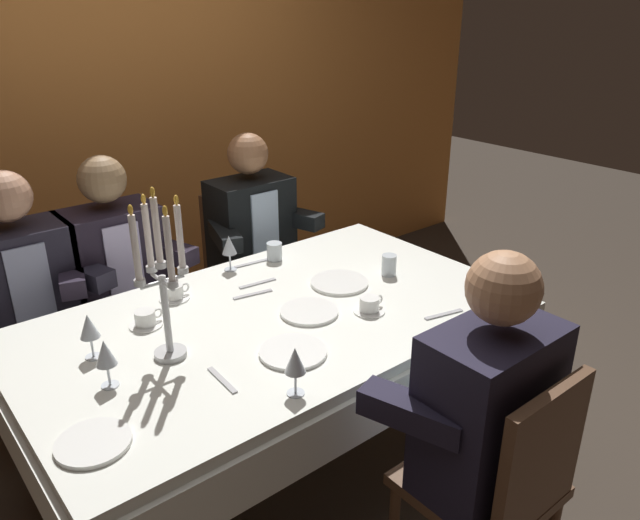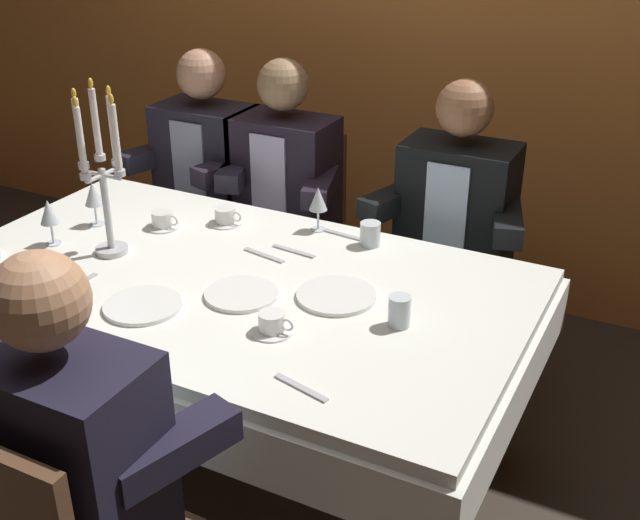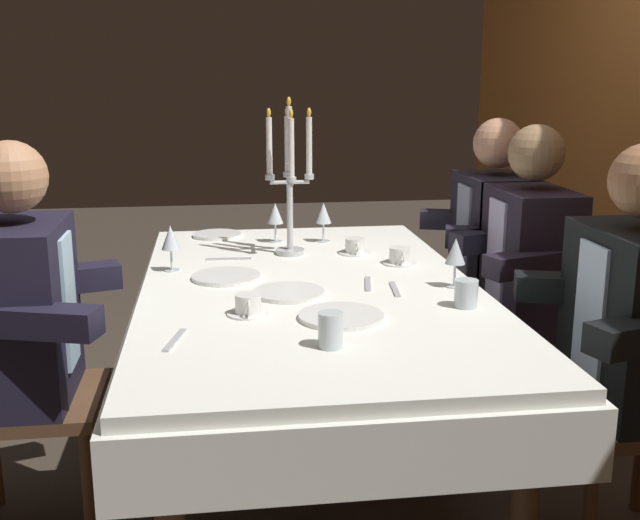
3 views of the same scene
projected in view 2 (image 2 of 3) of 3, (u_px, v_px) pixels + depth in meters
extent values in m
plane|color=#3A3128|center=(237.00, 459.00, 2.87)|extent=(12.00, 12.00, 0.00)
cube|color=orange|center=(421.00, 6.00, 3.59)|extent=(6.00, 0.12, 2.70)
cube|color=white|center=(227.00, 283.00, 2.55)|extent=(1.90, 1.10, 0.04)
cube|color=white|center=(229.00, 313.00, 2.60)|extent=(1.94, 1.14, 0.18)
cylinder|color=brown|center=(123.00, 276.00, 3.39)|extent=(0.07, 0.07, 0.70)
cylinder|color=brown|center=(506.00, 378.00, 2.72)|extent=(0.07, 0.07, 0.70)
cylinder|color=silver|center=(112.00, 250.00, 2.70)|extent=(0.11, 0.11, 0.02)
cylinder|color=silver|center=(107.00, 209.00, 2.63)|extent=(0.02, 0.02, 0.28)
cylinder|color=silver|center=(100.00, 157.00, 2.55)|extent=(0.04, 0.04, 0.02)
cylinder|color=white|center=(95.00, 122.00, 2.50)|extent=(0.02, 0.02, 0.21)
ellipsoid|color=yellow|center=(90.00, 83.00, 2.45)|extent=(0.02, 0.02, 0.03)
cylinder|color=silver|center=(111.00, 177.00, 2.57)|extent=(0.07, 0.01, 0.01)
cylinder|color=silver|center=(120.00, 173.00, 2.54)|extent=(0.04, 0.04, 0.02)
cylinder|color=white|center=(116.00, 138.00, 2.49)|extent=(0.02, 0.02, 0.21)
ellipsoid|color=yellow|center=(111.00, 99.00, 2.43)|extent=(0.02, 0.02, 0.03)
cylinder|color=silver|center=(110.00, 171.00, 2.61)|extent=(0.01, 0.07, 0.01)
cylinder|color=silver|center=(117.00, 162.00, 2.63)|extent=(0.04, 0.04, 0.02)
cylinder|color=white|center=(113.00, 128.00, 2.58)|extent=(0.02, 0.02, 0.21)
ellipsoid|color=yellow|center=(108.00, 91.00, 2.53)|extent=(0.02, 0.02, 0.03)
cylinder|color=silver|center=(93.00, 173.00, 2.60)|extent=(0.08, 0.01, 0.01)
cylinder|color=silver|center=(84.00, 166.00, 2.60)|extent=(0.04, 0.04, 0.02)
cylinder|color=white|center=(79.00, 131.00, 2.55)|extent=(0.02, 0.02, 0.21)
ellipsoid|color=yellow|center=(74.00, 93.00, 2.50)|extent=(0.02, 0.02, 0.03)
cylinder|color=silver|center=(94.00, 179.00, 2.55)|extent=(0.01, 0.07, 0.01)
cylinder|color=silver|center=(86.00, 176.00, 2.51)|extent=(0.04, 0.04, 0.02)
cylinder|color=white|center=(81.00, 141.00, 2.46)|extent=(0.02, 0.02, 0.21)
ellipsoid|color=yellow|center=(75.00, 102.00, 2.41)|extent=(0.02, 0.02, 0.03)
cylinder|color=white|center=(336.00, 295.00, 2.42)|extent=(0.25, 0.25, 0.01)
cylinder|color=white|center=(143.00, 305.00, 2.37)|extent=(0.23, 0.23, 0.01)
cylinder|color=white|center=(242.00, 294.00, 2.43)|extent=(0.23, 0.23, 0.01)
cylinder|color=silver|center=(64.00, 326.00, 2.27)|extent=(0.06, 0.06, 0.00)
cylinder|color=silver|center=(62.00, 314.00, 2.25)|extent=(0.01, 0.01, 0.07)
cone|color=silver|center=(58.00, 289.00, 2.22)|extent=(0.07, 0.07, 0.08)
cylinder|color=#E0D172|center=(59.00, 296.00, 2.23)|extent=(0.04, 0.04, 0.03)
cylinder|color=silver|center=(97.00, 224.00, 2.91)|extent=(0.06, 0.06, 0.00)
cylinder|color=silver|center=(96.00, 214.00, 2.90)|extent=(0.01, 0.01, 0.07)
cone|color=silver|center=(93.00, 194.00, 2.86)|extent=(0.07, 0.07, 0.08)
cylinder|color=#E0D172|center=(94.00, 200.00, 2.87)|extent=(0.04, 0.04, 0.03)
cylinder|color=silver|center=(318.00, 229.00, 2.87)|extent=(0.06, 0.06, 0.00)
cylinder|color=silver|center=(318.00, 219.00, 2.86)|extent=(0.01, 0.01, 0.07)
cone|color=silver|center=(318.00, 199.00, 2.82)|extent=(0.07, 0.07, 0.08)
cylinder|color=#E0D172|center=(318.00, 205.00, 2.83)|extent=(0.04, 0.04, 0.03)
cylinder|color=silver|center=(54.00, 243.00, 2.77)|extent=(0.06, 0.06, 0.00)
cylinder|color=silver|center=(52.00, 233.00, 2.75)|extent=(0.01, 0.01, 0.07)
cone|color=silver|center=(49.00, 212.00, 2.71)|extent=(0.07, 0.07, 0.08)
cylinder|color=maroon|center=(50.00, 218.00, 2.72)|extent=(0.04, 0.04, 0.03)
cylinder|color=silver|center=(399.00, 311.00, 2.26)|extent=(0.06, 0.06, 0.09)
cylinder|color=silver|center=(370.00, 234.00, 2.74)|extent=(0.07, 0.07, 0.08)
cylinder|color=white|center=(272.00, 331.00, 2.24)|extent=(0.12, 0.12, 0.01)
cylinder|color=white|center=(272.00, 322.00, 2.23)|extent=(0.08, 0.08, 0.05)
torus|color=white|center=(287.00, 325.00, 2.21)|extent=(0.04, 0.01, 0.04)
cylinder|color=white|center=(163.00, 226.00, 2.89)|extent=(0.12, 0.12, 0.01)
cylinder|color=white|center=(162.00, 219.00, 2.88)|extent=(0.08, 0.08, 0.05)
torus|color=white|center=(173.00, 221.00, 2.86)|extent=(0.04, 0.01, 0.04)
cylinder|color=white|center=(226.00, 223.00, 2.92)|extent=(0.12, 0.12, 0.01)
cylinder|color=white|center=(225.00, 215.00, 2.91)|extent=(0.08, 0.08, 0.05)
torus|color=white|center=(237.00, 217.00, 2.89)|extent=(0.04, 0.01, 0.04)
cube|color=#B7B7BC|center=(345.00, 235.00, 2.82)|extent=(0.17, 0.04, 0.01)
cube|color=#B7B7BC|center=(264.00, 255.00, 2.68)|extent=(0.17, 0.05, 0.01)
cube|color=#B7B7BC|center=(77.00, 285.00, 2.49)|extent=(0.03, 0.17, 0.01)
cube|color=#B7B7BC|center=(301.00, 388.00, 2.00)|extent=(0.17, 0.06, 0.01)
cube|color=#B7B7BC|center=(294.00, 251.00, 2.71)|extent=(0.17, 0.04, 0.01)
cylinder|color=brown|center=(160.00, 277.00, 3.68)|extent=(0.04, 0.04, 0.42)
cylinder|color=brown|center=(225.00, 295.00, 3.54)|extent=(0.04, 0.04, 0.42)
cylinder|color=brown|center=(204.00, 248.00, 3.97)|extent=(0.04, 0.04, 0.42)
cylinder|color=brown|center=(266.00, 262.00, 3.82)|extent=(0.04, 0.04, 0.42)
cube|color=brown|center=(211.00, 225.00, 3.65)|extent=(0.42, 0.42, 0.04)
cube|color=brown|center=(231.00, 163.00, 3.70)|extent=(0.38, 0.04, 0.44)
cube|color=#211E2B|center=(207.00, 165.00, 3.52)|extent=(0.42, 0.26, 0.54)
cube|color=#8B91B1|center=(189.00, 168.00, 3.40)|extent=(0.16, 0.01, 0.40)
sphere|color=tan|center=(201.00, 74.00, 3.34)|extent=(0.21, 0.21, 0.21)
cube|color=#211E2B|center=(152.00, 156.00, 3.51)|extent=(0.19, 0.34, 0.08)
cube|color=#211E2B|center=(237.00, 171.00, 3.33)|extent=(0.19, 0.34, 0.08)
cylinder|color=brown|center=(232.00, 296.00, 3.52)|extent=(0.04, 0.04, 0.42)
cylinder|color=brown|center=(303.00, 315.00, 3.37)|extent=(0.04, 0.04, 0.42)
cylinder|color=brown|center=(273.00, 264.00, 3.81)|extent=(0.04, 0.04, 0.42)
cylinder|color=brown|center=(340.00, 280.00, 3.66)|extent=(0.04, 0.04, 0.42)
cube|color=brown|center=(286.00, 242.00, 3.49)|extent=(0.42, 0.42, 0.04)
cube|color=brown|center=(306.00, 177.00, 3.53)|extent=(0.38, 0.04, 0.44)
cube|color=black|center=(285.00, 180.00, 3.36)|extent=(0.42, 0.26, 0.54)
cube|color=#B7ADD7|center=(268.00, 183.00, 3.24)|extent=(0.16, 0.01, 0.40)
sphere|color=#93714D|center=(283.00, 85.00, 3.18)|extent=(0.21, 0.21, 0.21)
cube|color=black|center=(228.00, 170.00, 3.35)|extent=(0.19, 0.34, 0.08)
cube|color=black|center=(320.00, 187.00, 3.17)|extent=(0.19, 0.34, 0.08)
cube|color=black|center=(68.00, 459.00, 1.78)|extent=(0.42, 0.26, 0.54)
cube|color=#ABD3EA|center=(106.00, 414.00, 1.87)|extent=(0.16, 0.01, 0.40)
sphere|color=tan|center=(39.00, 301.00, 1.60)|extent=(0.21, 0.21, 0.21)
cube|color=black|center=(173.00, 448.00, 1.75)|extent=(0.19, 0.34, 0.08)
cube|color=black|center=(26.00, 394.00, 1.93)|extent=(0.19, 0.34, 0.08)
cylinder|color=brown|center=(389.00, 338.00, 3.21)|extent=(0.04, 0.04, 0.42)
cylinder|color=brown|center=(476.00, 360.00, 3.07)|extent=(0.04, 0.04, 0.42)
cylinder|color=brown|center=(421.00, 299.00, 3.50)|extent=(0.04, 0.04, 0.42)
cylinder|color=brown|center=(501.00, 318.00, 3.35)|extent=(0.04, 0.04, 0.42)
cube|color=brown|center=(451.00, 278.00, 3.18)|extent=(0.42, 0.42, 0.04)
cube|color=brown|center=(470.00, 207.00, 3.23)|extent=(0.38, 0.04, 0.44)
cube|color=black|center=(456.00, 211.00, 3.05)|extent=(0.42, 0.26, 0.54)
cube|color=silver|center=(445.00, 217.00, 2.93)|extent=(0.16, 0.01, 0.40)
sphere|color=#9D6945|center=(465.00, 108.00, 2.87)|extent=(0.21, 0.21, 0.21)
cube|color=black|center=(394.00, 201.00, 3.04)|extent=(0.19, 0.34, 0.08)
cube|color=black|center=(507.00, 222.00, 2.86)|extent=(0.19, 0.34, 0.08)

